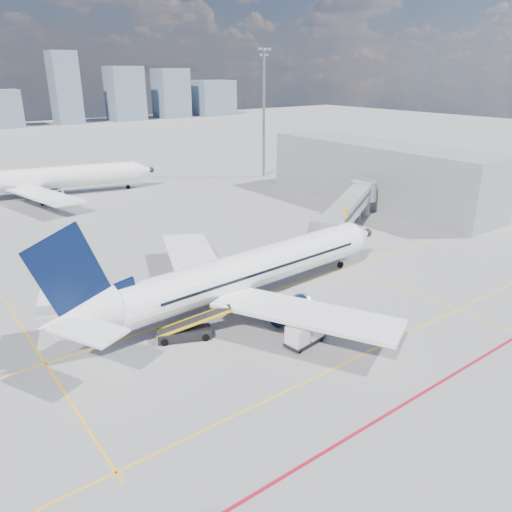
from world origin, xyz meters
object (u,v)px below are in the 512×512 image
at_px(main_aircraft, 240,273).
at_px(second_aircraft, 40,179).
at_px(baggage_tug, 321,324).
at_px(cargo_dolly, 305,332).
at_px(ramp_worker, 337,316).
at_px(belt_loader, 186,331).

xyz_separation_m(main_aircraft, second_aircraft, (-3.32, 56.86, -0.00)).
relative_size(baggage_tug, cargo_dolly, 0.63).
bearing_deg(ramp_worker, belt_loader, 94.05).
xyz_separation_m(main_aircraft, baggage_tug, (2.38, -8.72, -2.50)).
relative_size(second_aircraft, belt_loader, 6.24).
xyz_separation_m(second_aircraft, cargo_dolly, (3.16, -66.29, -2.14)).
relative_size(cargo_dolly, belt_loader, 0.59).
distance_m(belt_loader, ramp_worker, 13.36).
height_order(main_aircraft, belt_loader, main_aircraft).
distance_m(second_aircraft, cargo_dolly, 66.39).
height_order(main_aircraft, second_aircraft, second_aircraft).
bearing_deg(cargo_dolly, ramp_worker, 0.86).
distance_m(second_aircraft, belt_loader, 59.78).
height_order(main_aircraft, baggage_tug, main_aircraft).
relative_size(main_aircraft, cargo_dolly, 10.30).
relative_size(second_aircraft, ramp_worker, 22.13).
bearing_deg(baggage_tug, cargo_dolly, -176.98).
bearing_deg(second_aircraft, cargo_dolly, -74.96).
distance_m(second_aircraft, baggage_tug, 65.88).
bearing_deg(ramp_worker, cargo_dolly, 129.25).
height_order(second_aircraft, belt_loader, second_aircraft).
height_order(second_aircraft, ramp_worker, second_aircraft).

